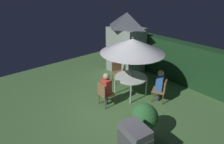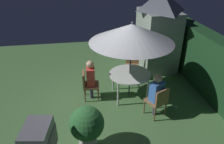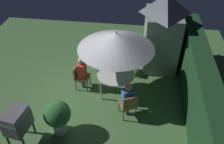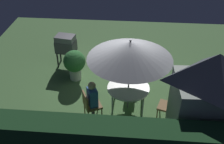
% 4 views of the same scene
% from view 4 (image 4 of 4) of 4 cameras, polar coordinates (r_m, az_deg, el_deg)
% --- Properties ---
extents(ground_plane, '(11.00, 11.00, 0.00)m').
position_cam_4_polar(ground_plane, '(9.29, 0.98, -3.32)').
color(ground_plane, '#47703D').
extents(garden_shed, '(1.69, 1.36, 2.88)m').
position_cam_4_polar(garden_shed, '(6.70, 19.08, -6.89)').
color(garden_shed, gray).
rests_on(garden_shed, ground).
extents(patio_table, '(1.24, 1.24, 0.79)m').
position_cam_4_polar(patio_table, '(8.07, 3.42, -3.53)').
color(patio_table, white).
rests_on(patio_table, ground).
extents(patio_umbrella, '(2.35, 2.35, 2.35)m').
position_cam_4_polar(patio_umbrella, '(7.34, 3.76, 4.52)').
color(patio_umbrella, '#4C4C51').
rests_on(patio_umbrella, ground).
extents(bbq_grill, '(0.77, 0.60, 1.20)m').
position_cam_4_polar(bbq_grill, '(10.22, -9.59, 5.66)').
color(bbq_grill, '#47474C').
rests_on(bbq_grill, ground).
extents(chair_near_shed, '(0.49, 0.49, 0.90)m').
position_cam_4_polar(chair_near_shed, '(9.20, 4.13, 0.19)').
color(chair_near_shed, olive).
rests_on(chair_near_shed, ground).
extents(chair_far_side, '(0.62, 0.62, 0.90)m').
position_cam_4_polar(chair_far_side, '(7.89, -4.62, -6.62)').
color(chair_far_side, olive).
rests_on(chair_far_side, ground).
extents(chair_toward_hedge, '(0.58, 0.58, 0.90)m').
position_cam_4_polar(chair_toward_hedge, '(7.99, 11.88, -6.74)').
color(chair_toward_hedge, olive).
rests_on(chair_toward_hedge, ground).
extents(potted_plant_by_shed, '(0.76, 0.76, 1.10)m').
position_cam_4_polar(potted_plant_by_shed, '(9.45, -7.79, 1.90)').
color(potted_plant_by_shed, silver).
rests_on(potted_plant_by_shed, ground).
extents(person_in_red, '(0.35, 0.26, 1.26)m').
position_cam_4_polar(person_in_red, '(8.98, 4.15, 1.27)').
color(person_in_red, '#CC3D33').
rests_on(person_in_red, ground).
extents(person_in_blue, '(0.36, 0.41, 1.26)m').
position_cam_4_polar(person_in_blue, '(7.73, -4.10, -5.01)').
color(person_in_blue, '#3866B2').
rests_on(person_in_blue, ground).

